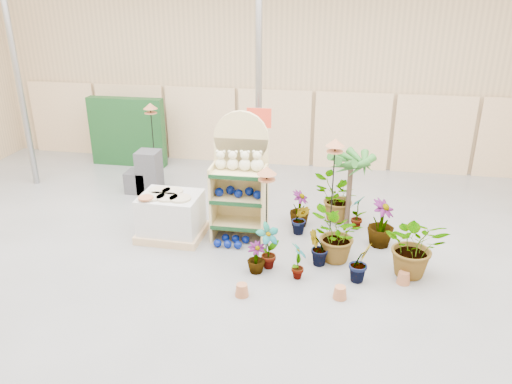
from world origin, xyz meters
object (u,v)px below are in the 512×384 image
bird_table_front (267,173)px  potted_plant_2 (337,236)px  pallet_stack (171,216)px  display_shelf (240,182)px

bird_table_front → potted_plant_2: size_ratio=1.64×
pallet_stack → display_shelf: bearing=14.5°
display_shelf → pallet_stack: display_shelf is taller
pallet_stack → potted_plant_2: 3.14m
bird_table_front → potted_plant_2: bird_table_front is taller
pallet_stack → bird_table_front: 2.18m
display_shelf → bird_table_front: display_shelf is taller
pallet_stack → bird_table_front: size_ratio=0.75×
display_shelf → bird_table_front: (0.58, -0.57, 0.41)m
pallet_stack → bird_table_front: (1.87, -0.27, 1.08)m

